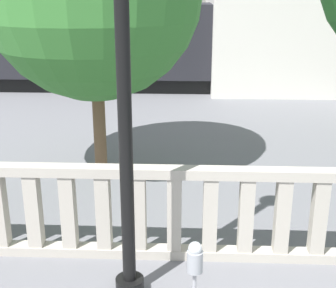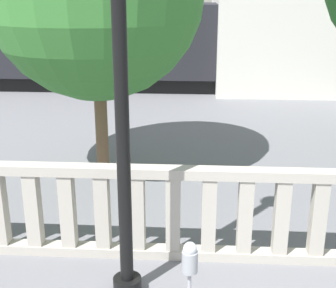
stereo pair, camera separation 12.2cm
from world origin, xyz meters
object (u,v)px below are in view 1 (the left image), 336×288
Objects in this scene: parking_meter at (195,266)px; train_near at (199,44)px; lamppost at (123,44)px; train_far at (289,24)px.

train_near reaches higher than parking_meter.
parking_meter is 0.06× the size of train_near.
parking_meter is at bearing -91.13° from train_near.
train_far is (6.46, 23.22, -1.33)m from lamppost.
train_near is at bearing 85.30° from lamppost.
parking_meter is 24.91m from train_far.
parking_meter is 14.32m from train_near.
train_near is (0.28, 14.31, 0.64)m from parking_meter.
train_far is at bearing 74.45° from lamppost.
lamppost is 0.26× the size of train_near.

